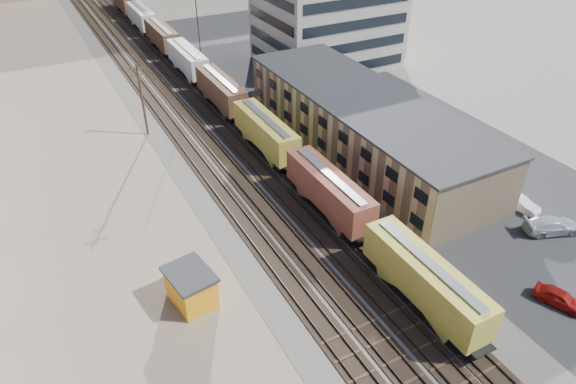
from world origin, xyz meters
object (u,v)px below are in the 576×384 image
maintenance_shed (191,287)px  parked_car_silver (552,226)px  parked_car_blue (322,79)px  parked_car_white (519,203)px  freight_train (203,74)px  utility_pole_north (142,98)px  parked_car_red (560,298)px

maintenance_shed → parked_car_silver: (35.47, -8.01, -0.83)m
parked_car_silver → parked_car_blue: size_ratio=1.21×
parked_car_white → parked_car_silver: parked_car_silver is taller
freight_train → utility_pole_north: bearing=-138.1°
freight_train → parked_car_silver: freight_train is taller
parked_car_white → maintenance_shed: bearing=162.7°
utility_pole_north → parked_car_red: size_ratio=2.37×
maintenance_shed → parked_car_red: maintenance_shed is taller
freight_train → utility_pole_north: size_ratio=11.97×
utility_pole_north → parked_car_blue: 31.34m
parked_car_red → parked_car_silver: bearing=20.3°
freight_train → maintenance_shed: freight_train is taller
parked_car_red → parked_car_silver: parked_car_silver is taller
maintenance_shed → parked_car_red: bearing=-28.7°
freight_train → parked_car_silver: size_ratio=20.72×
freight_train → utility_pole_north: utility_pole_north is taller
utility_pole_north → parked_car_silver: 51.07m
utility_pole_north → parked_car_blue: (30.66, 4.56, -4.63)m
parked_car_silver → parked_car_red: bearing=153.4°
parked_car_silver → parked_car_blue: bearing=21.0°
utility_pole_north → parked_car_silver: utility_pole_north is taller
maintenance_shed → parked_car_red: 31.50m
maintenance_shed → parked_car_red: (27.62, -15.11, -0.95)m
parked_car_silver → parked_car_blue: (0.17, 45.28, -0.17)m
parked_car_red → parked_car_silver: size_ratio=0.73×
parked_car_red → parked_car_blue: 52.99m
parked_car_blue → parked_car_white: bearing=-105.2°
parked_car_red → parked_car_white: bearing=32.8°
parked_car_red → maintenance_shed: bearing=129.5°
parked_car_blue → parked_car_red: bearing=-114.2°
parked_car_silver → parked_car_blue: 45.28m
parked_car_blue → maintenance_shed: bearing=-149.2°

